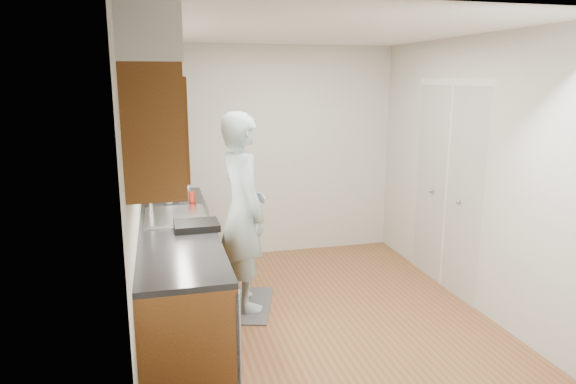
{
  "coord_description": "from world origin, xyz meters",
  "views": [
    {
      "loc": [
        -1.31,
        -4.21,
        2.11
      ],
      "look_at": [
        -0.18,
        0.25,
        1.09
      ],
      "focal_mm": 32.0,
      "sensor_mm": 36.0,
      "label": 1
    }
  ],
  "objects_px": {
    "soap_bottle_b": "(183,191)",
    "dish_rack": "(197,226)",
    "soap_bottle_a": "(168,191)",
    "person": "(243,199)",
    "soap_bottle_c": "(172,193)",
    "soda_can": "(192,198)",
    "steel_can": "(188,195)"
  },
  "relations": [
    {
      "from": "soda_can",
      "to": "dish_rack",
      "type": "distance_m",
      "value": 0.84
    },
    {
      "from": "steel_can",
      "to": "dish_rack",
      "type": "relative_size",
      "value": 0.3
    },
    {
      "from": "soap_bottle_a",
      "to": "soap_bottle_c",
      "type": "bearing_deg",
      "value": 61.38
    },
    {
      "from": "soap_bottle_a",
      "to": "dish_rack",
      "type": "distance_m",
      "value": 0.97
    },
    {
      "from": "person",
      "to": "soap_bottle_b",
      "type": "bearing_deg",
      "value": 30.88
    },
    {
      "from": "dish_rack",
      "to": "soda_can",
      "type": "bearing_deg",
      "value": 87.18
    },
    {
      "from": "steel_can",
      "to": "dish_rack",
      "type": "bearing_deg",
      "value": -89.85
    },
    {
      "from": "person",
      "to": "steel_can",
      "type": "height_order",
      "value": "person"
    },
    {
      "from": "soap_bottle_c",
      "to": "dish_rack",
      "type": "height_order",
      "value": "soap_bottle_c"
    },
    {
      "from": "soap_bottle_a",
      "to": "steel_can",
      "type": "xyz_separation_m",
      "value": [
        0.19,
        0.09,
        -0.07
      ]
    },
    {
      "from": "person",
      "to": "dish_rack",
      "type": "distance_m",
      "value": 0.68
    },
    {
      "from": "person",
      "to": "soap_bottle_b",
      "type": "relative_size",
      "value": 11.04
    },
    {
      "from": "soap_bottle_b",
      "to": "soap_bottle_a",
      "type": "bearing_deg",
      "value": -144.11
    },
    {
      "from": "person",
      "to": "soap_bottle_a",
      "type": "height_order",
      "value": "person"
    },
    {
      "from": "steel_can",
      "to": "dish_rack",
      "type": "height_order",
      "value": "steel_can"
    },
    {
      "from": "dish_rack",
      "to": "steel_can",
      "type": "bearing_deg",
      "value": 89.06
    },
    {
      "from": "dish_rack",
      "to": "soap_bottle_a",
      "type": "bearing_deg",
      "value": 100.36
    },
    {
      "from": "soap_bottle_b",
      "to": "dish_rack",
      "type": "distance_m",
      "value": 1.06
    },
    {
      "from": "soda_can",
      "to": "dish_rack",
      "type": "relative_size",
      "value": 0.36
    },
    {
      "from": "soap_bottle_a",
      "to": "dish_rack",
      "type": "height_order",
      "value": "soap_bottle_a"
    },
    {
      "from": "soap_bottle_c",
      "to": "soda_can",
      "type": "xyz_separation_m",
      "value": [
        0.18,
        -0.18,
        -0.02
      ]
    },
    {
      "from": "person",
      "to": "soap_bottle_c",
      "type": "relative_size",
      "value": 12.1
    },
    {
      "from": "soap_bottle_b",
      "to": "dish_rack",
      "type": "height_order",
      "value": "soap_bottle_b"
    },
    {
      "from": "dish_rack",
      "to": "person",
      "type": "bearing_deg",
      "value": 46.48
    },
    {
      "from": "steel_can",
      "to": "soap_bottle_a",
      "type": "bearing_deg",
      "value": -155.12
    },
    {
      "from": "soap_bottle_c",
      "to": "dish_rack",
      "type": "bearing_deg",
      "value": -81.43
    },
    {
      "from": "soap_bottle_b",
      "to": "soda_can",
      "type": "distance_m",
      "value": 0.23
    },
    {
      "from": "soap_bottle_a",
      "to": "soda_can",
      "type": "height_order",
      "value": "soap_bottle_a"
    },
    {
      "from": "soap_bottle_c",
      "to": "steel_can",
      "type": "distance_m",
      "value": 0.16
    },
    {
      "from": "soap_bottle_b",
      "to": "soda_can",
      "type": "xyz_separation_m",
      "value": [
        0.07,
        -0.21,
        -0.03
      ]
    },
    {
      "from": "person",
      "to": "soap_bottle_a",
      "type": "relative_size",
      "value": 8.46
    },
    {
      "from": "soap_bottle_b",
      "to": "dish_rack",
      "type": "relative_size",
      "value": 0.54
    }
  ]
}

